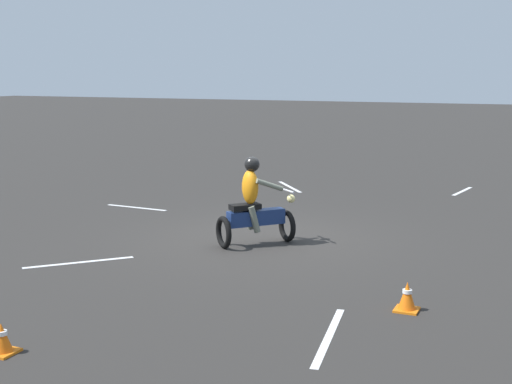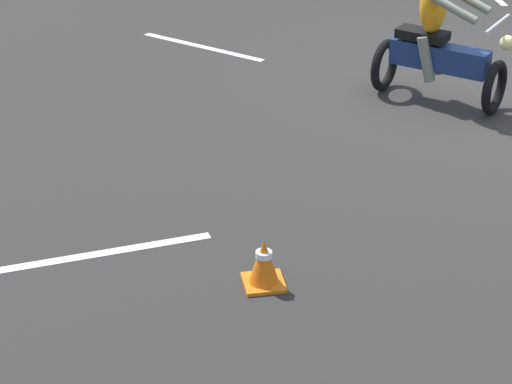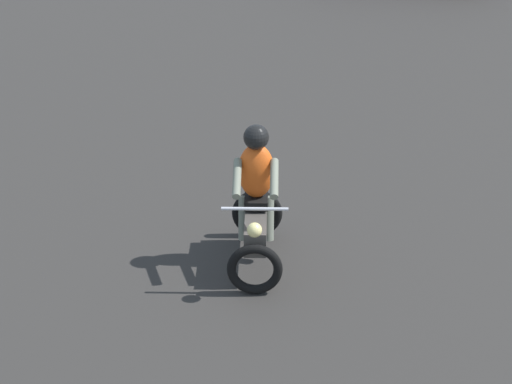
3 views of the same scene
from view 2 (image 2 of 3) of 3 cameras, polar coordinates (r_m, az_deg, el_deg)
name	(u,v)px [view 2 (image 2 of 3)]	position (r m, az deg, el deg)	size (l,w,h in m)	color
ground_plane	(477,94)	(11.69, 12.53, 5.49)	(120.00, 120.00, 0.00)	#2D2B28
motorcycle_rider_foreground	(438,39)	(11.15, 10.38, 8.62)	(1.38, 1.44, 1.66)	black
traffic_cone_far_center	(264,263)	(7.78, 0.45, -4.08)	(0.32, 0.32, 0.41)	orange
lane_stripe_ne	(202,47)	(12.92, -3.09, 8.29)	(0.10, 1.85, 0.01)	silver
lane_stripe_n	(92,255)	(8.36, -9.38, -3.56)	(0.10, 2.03, 0.01)	silver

